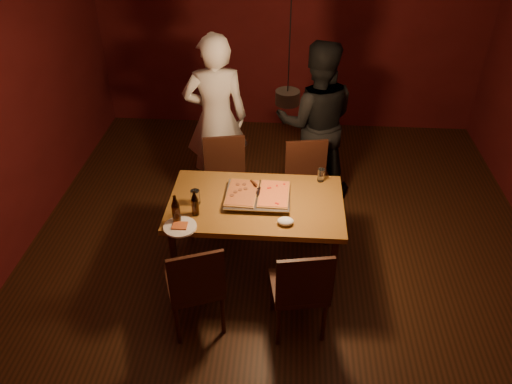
# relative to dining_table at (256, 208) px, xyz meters

# --- Properties ---
(room_shell) EXTENTS (6.00, 6.00, 6.00)m
(room_shell) POSITION_rel_dining_table_xyz_m (0.24, -0.06, 0.72)
(room_shell) COLOR #3A1D0F
(room_shell) RESTS_ON ground
(dining_table) EXTENTS (1.50, 0.90, 0.75)m
(dining_table) POSITION_rel_dining_table_xyz_m (0.00, 0.00, 0.00)
(dining_table) COLOR #915F25
(dining_table) RESTS_ON floor
(chair_far_left) EXTENTS (0.50, 0.50, 0.49)m
(chair_far_left) POSITION_rel_dining_table_xyz_m (-0.36, 0.76, -0.14)
(chair_far_left) COLOR #38190F
(chair_far_left) RESTS_ON floor
(chair_far_right) EXTENTS (0.49, 0.49, 0.49)m
(chair_far_right) POSITION_rel_dining_table_xyz_m (0.46, 0.73, -0.14)
(chair_far_right) COLOR #38190F
(chair_far_right) RESTS_ON floor
(chair_near_left) EXTENTS (0.54, 0.54, 0.49)m
(chair_near_left) POSITION_rel_dining_table_xyz_m (-0.41, -0.77, -0.14)
(chair_near_left) COLOR #38190F
(chair_near_left) RESTS_ON floor
(chair_near_right) EXTENTS (0.49, 0.49, 0.49)m
(chair_near_right) POSITION_rel_dining_table_xyz_m (0.40, -0.75, -0.14)
(chair_near_right) COLOR #38190F
(chair_near_right) RESTS_ON floor
(pizza_tray) EXTENTS (0.57, 0.48, 0.05)m
(pizza_tray) POSITION_rel_dining_table_xyz_m (0.01, 0.04, 0.10)
(pizza_tray) COLOR silver
(pizza_tray) RESTS_ON dining_table
(pizza_meat) EXTENTS (0.28, 0.42, 0.02)m
(pizza_meat) POSITION_rel_dining_table_xyz_m (-0.12, 0.04, 0.13)
(pizza_meat) COLOR maroon
(pizza_meat) RESTS_ON pizza_tray
(pizza_cheese) EXTENTS (0.27, 0.42, 0.02)m
(pizza_cheese) POSITION_rel_dining_table_xyz_m (0.15, 0.04, 0.13)
(pizza_cheese) COLOR gold
(pizza_cheese) RESTS_ON pizza_tray
(spatula) EXTENTS (0.19, 0.25, 0.04)m
(spatula) POSITION_rel_dining_table_xyz_m (0.03, 0.07, 0.14)
(spatula) COLOR silver
(spatula) RESTS_ON pizza_tray
(beer_bottle_a) EXTENTS (0.07, 0.07, 0.26)m
(beer_bottle_a) POSITION_rel_dining_table_xyz_m (-0.62, -0.32, 0.20)
(beer_bottle_a) COLOR black
(beer_bottle_a) RESTS_ON dining_table
(beer_bottle_b) EXTENTS (0.06, 0.06, 0.23)m
(beer_bottle_b) POSITION_rel_dining_table_xyz_m (-0.49, -0.21, 0.19)
(beer_bottle_b) COLOR black
(beer_bottle_b) RESTS_ON dining_table
(water_glass_left) EXTENTS (0.08, 0.08, 0.13)m
(water_glass_left) POSITION_rel_dining_table_xyz_m (-0.51, -0.06, 0.14)
(water_glass_left) COLOR silver
(water_glass_left) RESTS_ON dining_table
(water_glass_right) EXTENTS (0.06, 0.06, 0.13)m
(water_glass_right) POSITION_rel_dining_table_xyz_m (0.56, 0.36, 0.14)
(water_glass_right) COLOR silver
(water_glass_right) RESTS_ON dining_table
(plate_slice) EXTENTS (0.27, 0.27, 0.03)m
(plate_slice) POSITION_rel_dining_table_xyz_m (-0.58, -0.40, 0.08)
(plate_slice) COLOR white
(plate_slice) RESTS_ON dining_table
(napkin) EXTENTS (0.14, 0.10, 0.06)m
(napkin) POSITION_rel_dining_table_xyz_m (0.26, -0.29, 0.10)
(napkin) COLOR white
(napkin) RESTS_ON dining_table
(diner_white) EXTENTS (0.73, 0.55, 1.82)m
(diner_white) POSITION_rel_dining_table_xyz_m (-0.51, 1.21, 0.23)
(diner_white) COLOR white
(diner_white) RESTS_ON floor
(diner_dark) EXTENTS (0.87, 0.68, 1.75)m
(diner_dark) POSITION_rel_dining_table_xyz_m (0.54, 1.28, 0.20)
(diner_dark) COLOR black
(diner_dark) RESTS_ON floor
(pendant_lamp) EXTENTS (0.18, 0.18, 1.10)m
(pendant_lamp) POSITION_rel_dining_table_xyz_m (0.24, -0.06, 1.08)
(pendant_lamp) COLOR black
(pendant_lamp) RESTS_ON ceiling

